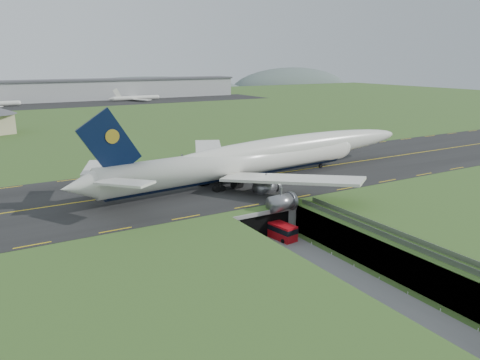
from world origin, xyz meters
TOP-DOWN VIEW (x-y plane):
  - ground at (0.00, 0.00)m, footprint 900.00×900.00m
  - airfield_deck at (0.00, 0.00)m, footprint 800.00×800.00m
  - trench_road at (0.00, -7.50)m, footprint 12.00×75.00m
  - taxiway at (0.00, 33.00)m, footprint 800.00×44.00m
  - tunnel_portal at (0.00, 16.71)m, footprint 17.00×22.30m
  - guideway at (11.00, -19.11)m, footprint 3.00×53.00m
  - jumbo_jet at (13.53, 30.08)m, footprint 104.04×64.93m
  - shuttle_tram at (2.40, 6.25)m, footprint 4.18×8.46m
  - cargo_terminal at (-0.18, 299.41)m, footprint 320.00×67.00m
  - distant_hills at (64.38, 430.00)m, footprint 700.00×91.00m

SIDE VIEW (x-z plane):
  - distant_hills at x=64.38m, z-range -34.00..26.00m
  - ground at x=0.00m, z-range 0.00..0.00m
  - trench_road at x=0.00m, z-range 0.00..0.20m
  - shuttle_tram at x=2.40m, z-range 0.16..3.45m
  - airfield_deck at x=0.00m, z-range 0.00..6.00m
  - tunnel_portal at x=0.00m, z-range 0.33..6.33m
  - guideway at x=11.00m, z-range 1.80..8.85m
  - taxiway at x=0.00m, z-range 6.00..6.18m
  - jumbo_jet at x=13.53m, z-range 1.04..22.61m
  - cargo_terminal at x=-0.18m, z-range 6.16..21.76m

